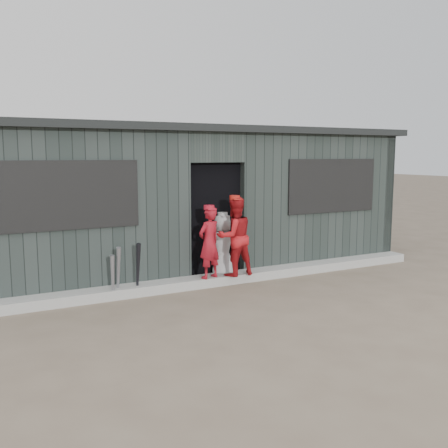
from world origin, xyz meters
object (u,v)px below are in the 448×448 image
bat_mid (113,278)px  bat_right (138,269)px  player_red_right (235,236)px  player_grey_back (223,247)px  dugout (183,199)px  player_red_left (209,243)px  bat_left (118,272)px

bat_mid → bat_right: (0.40, 0.06, 0.07)m
player_red_right → player_grey_back: player_red_right is taller
player_red_right → dugout: bearing=-87.1°
player_red_left → dugout: (0.32, 1.79, 0.56)m
bat_right → player_grey_back: player_grey_back is taller
bat_left → bat_right: (0.30, 0.00, 0.01)m
bat_left → bat_mid: bearing=-149.3°
bat_mid → bat_right: bearing=8.9°
player_grey_back → dugout: dugout is taller
bat_mid → dugout: size_ratio=0.08×
bat_mid → bat_right: size_ratio=0.83×
bat_left → player_red_right: (1.94, -0.05, 0.40)m
player_red_right → dugout: dugout is taller
dugout → bat_left: bearing=-135.5°
bat_right → player_red_right: size_ratio=0.64×
bat_left → player_red_left: 1.52m
bat_left → player_grey_back: player_grey_back is taller
bat_right → bat_left: bearing=-179.3°
bat_left → bat_mid: (-0.10, -0.06, -0.06)m
dugout → bat_mid: bearing=-136.1°
bat_left → player_red_left: player_red_left is taller
bat_mid → dugout: dugout is taller
bat_right → player_red_left: size_ratio=0.72×
bat_mid → player_red_left: bearing=1.3°
bat_mid → player_red_right: size_ratio=0.53×
player_grey_back → dugout: 1.62m
bat_mid → player_grey_back: 2.06m
bat_right → player_grey_back: bearing=11.3°
player_red_right → bat_left: bearing=-2.8°
player_red_left → player_red_right: size_ratio=0.89×
bat_right → player_red_left: 1.23m
bat_left → player_grey_back: 1.94m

